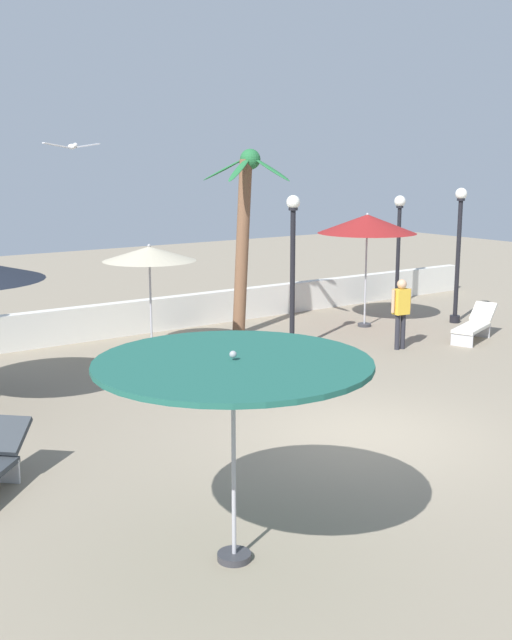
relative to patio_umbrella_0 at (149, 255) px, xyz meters
The scene contains 12 objects.
ground_plane 7.18m from the patio_umbrella_0, 86.36° to the right, with size 56.00×56.00×0.00m, color gray.
boundary_wall 3.09m from the patio_umbrella_0, 79.75° to the left, with size 25.20×0.30×0.87m, color silver.
patio_umbrella_0 is the anchor object (origin of this frame).
patio_umbrella_2 6.32m from the patio_umbrella_0, ahead, with size 2.64×2.64×3.08m.
patio_umbrella_3 9.67m from the patio_umbrella_0, 112.34° to the right, with size 3.04×3.04×2.45m.
palm_tree_1 3.30m from the patio_umbrella_0, 13.99° to the left, with size 2.32×2.32×4.74m.
lamp_post_0 9.42m from the patio_umbrella_0, ahead, with size 0.35×0.35×3.40m.
lamp_post_1 3.33m from the patio_umbrella_0, 25.25° to the right, with size 0.32×0.32×3.67m.
lamp_post_3 8.84m from the patio_umbrella_0, ahead, with size 0.32×0.32×3.72m.
lounge_chair_0 8.33m from the patio_umbrella_0, 23.18° to the right, with size 1.95×1.18×0.84m.
guest_0 6.05m from the patio_umbrella_0, 28.60° to the right, with size 0.56×0.29×1.70m.
seagull_0 2.99m from the patio_umbrella_0, 131.40° to the left, with size 1.37×0.38×0.15m.
Camera 1 is at (-8.62, -9.00, 4.46)m, focal length 43.98 mm.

